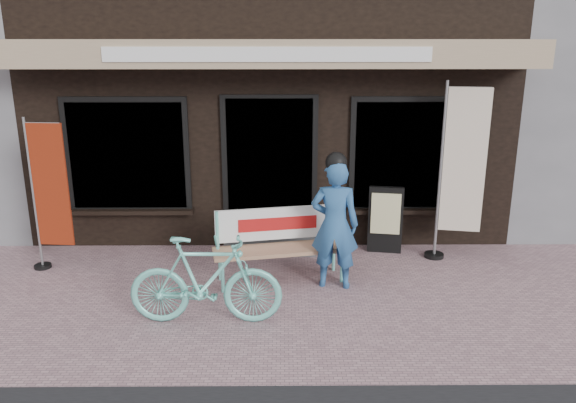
{
  "coord_description": "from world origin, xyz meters",
  "views": [
    {
      "loc": [
        0.19,
        -5.77,
        2.94
      ],
      "look_at": [
        0.25,
        0.7,
        1.05
      ],
      "focal_mm": 35.0,
      "sensor_mm": 36.0,
      "label": 1
    }
  ],
  "objects_px": {
    "person": "(335,222)",
    "nobori_red": "(48,193)",
    "bicycle": "(206,280)",
    "bench": "(279,239)",
    "menu_stand": "(385,219)",
    "nobori_cream": "(460,171)"
  },
  "relations": [
    {
      "from": "bench",
      "to": "nobori_cream",
      "type": "distance_m",
      "value": 2.58
    },
    {
      "from": "person",
      "to": "nobori_red",
      "type": "bearing_deg",
      "value": 178.97
    },
    {
      "from": "person",
      "to": "menu_stand",
      "type": "distance_m",
      "value": 1.44
    },
    {
      "from": "bicycle",
      "to": "nobori_red",
      "type": "relative_size",
      "value": 0.81
    },
    {
      "from": "nobori_red",
      "to": "bench",
      "type": "bearing_deg",
      "value": -1.08
    },
    {
      "from": "bench",
      "to": "menu_stand",
      "type": "height_order",
      "value": "menu_stand"
    },
    {
      "from": "bicycle",
      "to": "person",
      "type": "bearing_deg",
      "value": -56.45
    },
    {
      "from": "bench",
      "to": "menu_stand",
      "type": "distance_m",
      "value": 1.74
    },
    {
      "from": "person",
      "to": "nobori_red",
      "type": "relative_size",
      "value": 0.84
    },
    {
      "from": "person",
      "to": "nobori_red",
      "type": "xyz_separation_m",
      "value": [
        -3.62,
        0.57,
        0.21
      ]
    },
    {
      "from": "bicycle",
      "to": "nobori_cream",
      "type": "relative_size",
      "value": 0.67
    },
    {
      "from": "bench",
      "to": "nobori_cream",
      "type": "height_order",
      "value": "nobori_cream"
    },
    {
      "from": "nobori_cream",
      "to": "bench",
      "type": "bearing_deg",
      "value": -154.5
    },
    {
      "from": "bench",
      "to": "person",
      "type": "height_order",
      "value": "person"
    },
    {
      "from": "bicycle",
      "to": "bench",
      "type": "bearing_deg",
      "value": -32.72
    },
    {
      "from": "bicycle",
      "to": "nobori_red",
      "type": "xyz_separation_m",
      "value": [
        -2.18,
        1.49,
        0.55
      ]
    },
    {
      "from": "bicycle",
      "to": "menu_stand",
      "type": "height_order",
      "value": "bicycle"
    },
    {
      "from": "menu_stand",
      "to": "nobori_cream",
      "type": "bearing_deg",
      "value": -5.46
    },
    {
      "from": "bicycle",
      "to": "nobori_red",
      "type": "bearing_deg",
      "value": 56.72
    },
    {
      "from": "nobori_cream",
      "to": "bicycle",
      "type": "bearing_deg",
      "value": -139.93
    },
    {
      "from": "nobori_cream",
      "to": "menu_stand",
      "type": "height_order",
      "value": "nobori_cream"
    },
    {
      "from": "person",
      "to": "bicycle",
      "type": "xyz_separation_m",
      "value": [
        -1.44,
        -0.92,
        -0.34
      ]
    }
  ]
}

